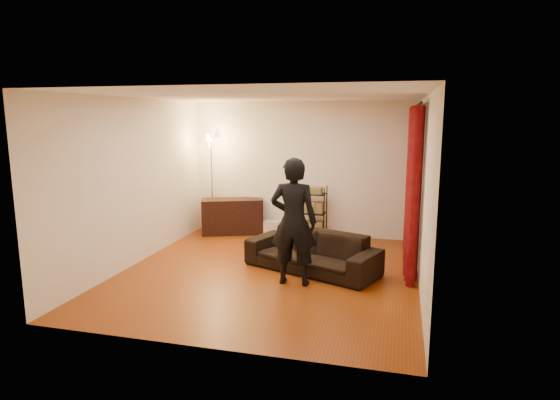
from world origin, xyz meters
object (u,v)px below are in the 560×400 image
(floor_lamp, at_px, (212,184))
(media_cabinet, at_px, (233,216))
(storage_boxes, at_px, (272,227))
(wire_shelf, at_px, (313,213))
(sofa, at_px, (312,251))
(person, at_px, (294,222))

(floor_lamp, bearing_deg, media_cabinet, 18.90)
(floor_lamp, bearing_deg, storage_boxes, 12.48)
(media_cabinet, xyz_separation_m, storage_boxes, (0.81, 0.13, -0.22))
(storage_boxes, bearing_deg, media_cabinet, -170.71)
(wire_shelf, bearing_deg, sofa, -83.45)
(sofa, relative_size, person, 1.14)
(storage_boxes, bearing_deg, sofa, -59.12)
(sofa, height_order, floor_lamp, floor_lamp)
(media_cabinet, distance_m, floor_lamp, 0.80)
(person, bearing_deg, wire_shelf, -87.37)
(sofa, distance_m, media_cabinet, 2.79)
(person, xyz_separation_m, storage_boxes, (-1.07, 2.70, -0.78))
(person, bearing_deg, sofa, -104.63)
(wire_shelf, bearing_deg, person, -89.40)
(wire_shelf, distance_m, floor_lamp, 2.15)
(sofa, xyz_separation_m, floor_lamp, (-2.42, 1.78, 0.74))
(person, bearing_deg, floor_lamp, -48.52)
(media_cabinet, bearing_deg, floor_lamp, 178.95)
(storage_boxes, xyz_separation_m, floor_lamp, (-1.19, -0.26, 0.91))
(sofa, xyz_separation_m, wire_shelf, (-0.33, 1.88, 0.22))
(sofa, height_order, storage_boxes, sofa)
(sofa, distance_m, storage_boxes, 2.39)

